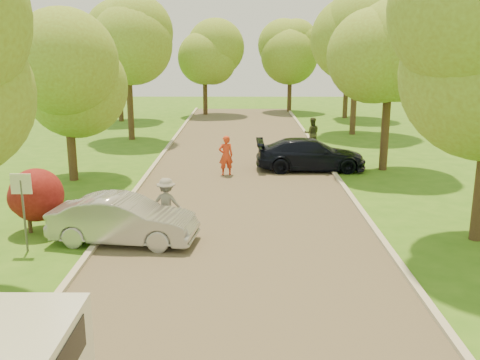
{
  "coord_description": "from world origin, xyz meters",
  "views": [
    {
      "loc": [
        0.07,
        -9.62,
        5.43
      ],
      "look_at": [
        -0.02,
        6.85,
        1.3
      ],
      "focal_mm": 40.0,
      "sensor_mm": 36.0,
      "label": 1
    }
  ],
  "objects_px": {
    "street_sign": "(22,196)",
    "longboard": "(167,229)",
    "person_striped": "(226,156)",
    "skateboarder": "(167,203)",
    "silver_sedan": "(124,220)",
    "person_olive": "(312,133)",
    "dark_sedan": "(311,154)"
  },
  "relations": [
    {
      "from": "street_sign",
      "to": "longboard",
      "type": "relative_size",
      "value": 2.65
    },
    {
      "from": "person_striped",
      "to": "skateboarder",
      "type": "bearing_deg",
      "value": 63.05
    },
    {
      "from": "skateboarder",
      "to": "longboard",
      "type": "bearing_deg",
      "value": -55.71
    },
    {
      "from": "silver_sedan",
      "to": "longboard",
      "type": "distance_m",
      "value": 1.55
    },
    {
      "from": "longboard",
      "to": "skateboarder",
      "type": "xyz_separation_m",
      "value": [
        0.0,
        -0.0,
        0.79
      ]
    },
    {
      "from": "person_striped",
      "to": "silver_sedan",
      "type": "bearing_deg",
      "value": 57.21
    },
    {
      "from": "person_striped",
      "to": "person_olive",
      "type": "relative_size",
      "value": 1.02
    },
    {
      "from": "silver_sedan",
      "to": "street_sign",
      "type": "bearing_deg",
      "value": 112.89
    },
    {
      "from": "dark_sedan",
      "to": "person_olive",
      "type": "xyz_separation_m",
      "value": [
        0.7,
        5.12,
        0.14
      ]
    },
    {
      "from": "dark_sedan",
      "to": "skateboarder",
      "type": "bearing_deg",
      "value": 147.34
    },
    {
      "from": "longboard",
      "to": "person_olive",
      "type": "height_order",
      "value": "person_olive"
    },
    {
      "from": "street_sign",
      "to": "silver_sedan",
      "type": "bearing_deg",
      "value": 15.46
    },
    {
      "from": "silver_sedan",
      "to": "person_olive",
      "type": "distance_m",
      "value": 16.01
    },
    {
      "from": "silver_sedan",
      "to": "person_olive",
      "type": "height_order",
      "value": "person_olive"
    },
    {
      "from": "silver_sedan",
      "to": "dark_sedan",
      "type": "distance_m",
      "value": 11.23
    },
    {
      "from": "street_sign",
      "to": "longboard",
      "type": "height_order",
      "value": "street_sign"
    },
    {
      "from": "skateboarder",
      "to": "silver_sedan",
      "type": "bearing_deg",
      "value": 48.25
    },
    {
      "from": "person_olive",
      "to": "longboard",
      "type": "bearing_deg",
      "value": 64.88
    },
    {
      "from": "silver_sedan",
      "to": "person_olive",
      "type": "xyz_separation_m",
      "value": [
        7.1,
        14.35,
        0.18
      ]
    },
    {
      "from": "street_sign",
      "to": "person_olive",
      "type": "xyz_separation_m",
      "value": [
        9.6,
        15.04,
        -0.71
      ]
    },
    {
      "from": "longboard",
      "to": "skateboarder",
      "type": "height_order",
      "value": "skateboarder"
    },
    {
      "from": "skateboarder",
      "to": "person_striped",
      "type": "height_order",
      "value": "person_striped"
    },
    {
      "from": "longboard",
      "to": "skateboarder",
      "type": "bearing_deg",
      "value": 124.29
    },
    {
      "from": "street_sign",
      "to": "person_striped",
      "type": "height_order",
      "value": "street_sign"
    },
    {
      "from": "person_striped",
      "to": "dark_sedan",
      "type": "bearing_deg",
      "value": -179.65
    },
    {
      "from": "street_sign",
      "to": "person_striped",
      "type": "xyz_separation_m",
      "value": [
        5.13,
        8.89,
        -0.7
      ]
    },
    {
      "from": "dark_sedan",
      "to": "skateboarder",
      "type": "relative_size",
      "value": 3.14
    },
    {
      "from": "longboard",
      "to": "person_striped",
      "type": "height_order",
      "value": "person_striped"
    },
    {
      "from": "skateboarder",
      "to": "person_olive",
      "type": "distance_m",
      "value": 14.7
    },
    {
      "from": "skateboarder",
      "to": "person_striped",
      "type": "distance_m",
      "value": 7.42
    },
    {
      "from": "person_olive",
      "to": "dark_sedan",
      "type": "bearing_deg",
      "value": 81.26
    },
    {
      "from": "street_sign",
      "to": "skateboarder",
      "type": "bearing_deg",
      "value": 24.35
    }
  ]
}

